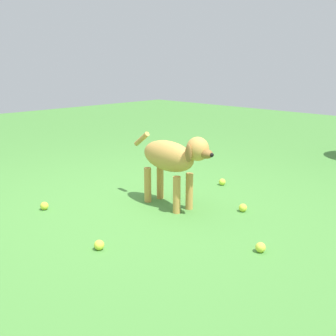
{
  "coord_description": "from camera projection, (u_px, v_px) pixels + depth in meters",
  "views": [
    {
      "loc": [
        -2.43,
        2.11,
        1.18
      ],
      "look_at": [
        -0.1,
        -0.24,
        0.32
      ],
      "focal_mm": 44.28,
      "sensor_mm": 36.0,
      "label": 1
    }
  ],
  "objects": [
    {
      "name": "tennis_ball_1",
      "position": [
        99.0,
        245.0,
        2.66
      ],
      "size": [
        0.07,
        0.07,
        0.07
      ],
      "primitive_type": "sphere",
      "color": "#D4E33F",
      "rests_on": "ground"
    },
    {
      "name": "tennis_ball_0",
      "position": [
        44.0,
        206.0,
        3.38
      ],
      "size": [
        0.07,
        0.07,
        0.07
      ],
      "primitive_type": "sphere",
      "color": "#CCD83A",
      "rests_on": "ground"
    },
    {
      "name": "ground",
      "position": [
        139.0,
        209.0,
        3.4
      ],
      "size": [
        14.0,
        14.0,
        0.0
      ],
      "primitive_type": "plane",
      "color": "#478438"
    },
    {
      "name": "tennis_ball_3",
      "position": [
        260.0,
        247.0,
        2.63
      ],
      "size": [
        0.07,
        0.07,
        0.07
      ],
      "primitive_type": "sphere",
      "color": "#CDD941",
      "rests_on": "ground"
    },
    {
      "name": "tennis_ball_4",
      "position": [
        222.0,
        182.0,
        4.05
      ],
      "size": [
        0.07,
        0.07,
        0.07
      ],
      "primitive_type": "sphere",
      "color": "#C6E33E",
      "rests_on": "ground"
    },
    {
      "name": "tennis_ball_2",
      "position": [
        243.0,
        208.0,
        3.34
      ],
      "size": [
        0.07,
        0.07,
        0.07
      ],
      "primitive_type": "sphere",
      "color": "#D1E33E",
      "rests_on": "ground"
    },
    {
      "name": "dog",
      "position": [
        172.0,
        158.0,
        3.35
      ],
      "size": [
        0.93,
        0.25,
        0.63
      ],
      "rotation": [
        0.0,
        0.0,
        3.08
      ],
      "color": "#C69347",
      "rests_on": "ground"
    }
  ]
}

